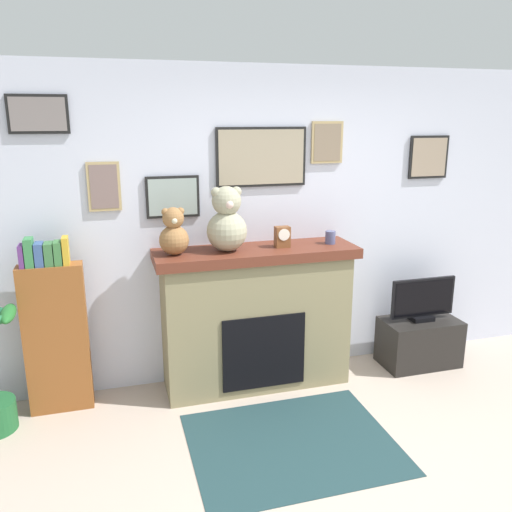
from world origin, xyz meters
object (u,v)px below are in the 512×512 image
Objects in this scene: bookshelf at (56,332)px; television at (423,300)px; teddy_bear_tan at (227,222)px; mantel_clock at (282,237)px; candle_jar at (330,237)px; teddy_bear_brown at (174,234)px; fireplace at (256,317)px; tv_stand at (419,342)px.

television is at bearing -1.89° from bookshelf.
mantel_clock is at bearing -0.10° from teddy_bear_tan.
bookshelf reaches higher than candle_jar.
bookshelf is at bearing 176.94° from teddy_bear_brown.
fireplace is at bearing 4.36° from teddy_bear_tan.
television is 1.21× the size of teddy_bear_tan.
fireplace reaches higher than television.
teddy_bear_tan is (-1.76, 0.05, 1.20)m from tv_stand.
tv_stand is 1.36× the size of teddy_bear_tan.
bookshelf is 2.69× the size of teddy_bear_tan.
candle_jar is at bearing 0.19° from mantel_clock.
tv_stand is 0.40m from television.
tv_stand is 2.13m from teddy_bear_tan.
teddy_bear_brown is at bearing -3.06° from bookshelf.
tv_stand is at bearing -1.67° from teddy_bear_tan.
candle_jar is at bearing 176.58° from television.
candle_jar is at bearing -1.26° from bookshelf.
candle_jar reaches higher than tv_stand.
candle_jar is at bearing 176.67° from tv_stand.
fireplace is at bearing 178.39° from candle_jar.
mantel_clock is (-1.31, 0.05, 1.05)m from tv_stand.
bookshelf is 1.88m from mantel_clock.
tv_stand is (3.08, -0.10, -0.42)m from bookshelf.
bookshelf is at bearing 178.88° from fireplace.
fireplace is 2.37× the size of tv_stand.
mantel_clock is 0.46× the size of teddy_bear_brown.
teddy_bear_tan is at bearing 179.90° from mantel_clock.
tv_stand is 1.68m from mantel_clock.
teddy_bear_brown is (-0.65, -0.02, 0.75)m from fireplace.
mantel_clock is at bearing 177.79° from tv_stand.
fireplace is 15.31× the size of candle_jar.
teddy_bear_brown is at bearing 179.94° from mantel_clock.
teddy_bear_tan is at bearing 178.33° from tv_stand.
tv_stand is 1.36m from candle_jar.
tv_stand is 6.46× the size of candle_jar.
mantel_clock is (0.21, -0.02, 0.67)m from fireplace.
television is at bearing -2.27° from mantel_clock.
mantel_clock reaches higher than candle_jar.
mantel_clock is at bearing -0.06° from teddy_bear_brown.
candle_jar reaches higher than television.
candle_jar is 0.64× the size of mantel_clock.
fireplace is 4.47× the size of teddy_bear_brown.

